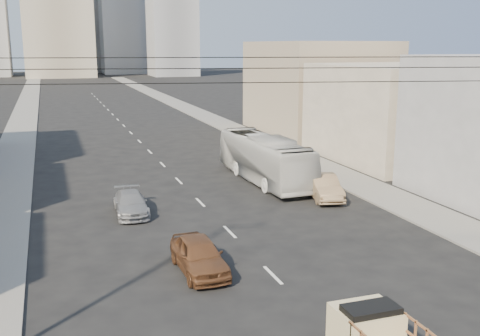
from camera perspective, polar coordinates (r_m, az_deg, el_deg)
sidewalk_left at (r=83.39m, az=-21.05°, el=4.99°), size 3.50×180.00×0.12m
sidewalk_right at (r=85.79m, az=-5.12°, el=5.95°), size 3.50×180.00×0.12m
lane_dashes at (r=67.04m, az=-11.39°, el=3.90°), size 0.15×104.00×0.01m
city_bus at (r=40.27m, az=2.52°, el=0.97°), size 3.14×12.00×3.32m
sedan_brown at (r=24.56m, az=-4.19°, el=-8.81°), size 1.91×4.53×1.53m
sedan_tan at (r=36.22m, az=8.51°, el=-1.91°), size 2.61×4.90×1.53m
sedan_grey at (r=33.21m, az=-11.03°, el=-3.55°), size 1.95×4.47×1.28m
overhead_wires at (r=16.70m, az=12.36°, el=9.81°), size 23.01×5.02×0.72m
bldg_right_mid at (r=49.86m, az=15.61°, el=5.46°), size 11.00×14.00×8.00m
bldg_right_far at (r=63.76m, az=7.86°, el=8.12°), size 12.00×16.00×10.00m
midrise_ne at (r=199.83m, az=-11.68°, el=15.14°), size 16.00×16.00×40.00m
midrise_back at (r=213.64m, az=-15.56°, el=15.29°), size 18.00×18.00×44.00m
midrise_east at (r=181.98m, az=-6.89°, el=13.70°), size 14.00×14.00×28.00m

